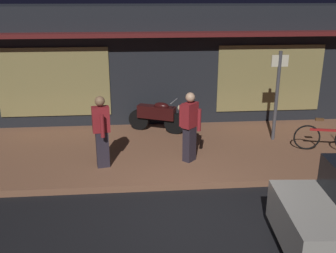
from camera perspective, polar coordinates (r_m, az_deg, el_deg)
name	(u,v)px	position (r m, az deg, el deg)	size (l,w,h in m)	color
ground_plane	(185,216)	(7.46, 2.48, -12.97)	(60.00, 60.00, 0.00)	black
sidewalk_slab	(170,151)	(10.08, 0.33, -3.58)	(18.00, 4.00, 0.15)	brown
storefront_building	(161,62)	(12.87, -1.04, 9.41)	(18.00, 3.30, 3.60)	black
motorcycle	(158,115)	(11.09, -1.53, 1.69)	(1.60, 0.86, 0.97)	black
bicycle_parked	(327,137)	(10.56, 22.34, -1.48)	(1.62, 0.52, 0.91)	black
person_photographer	(101,130)	(8.83, -9.73, -0.57)	(0.41, 0.62, 1.67)	#28232D
person_bystander	(190,126)	(9.03, 3.21, 0.12)	(0.50, 0.49, 1.67)	#28232D
sign_post	(277,91)	(10.64, 15.72, 5.06)	(0.44, 0.09, 2.40)	#47474C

